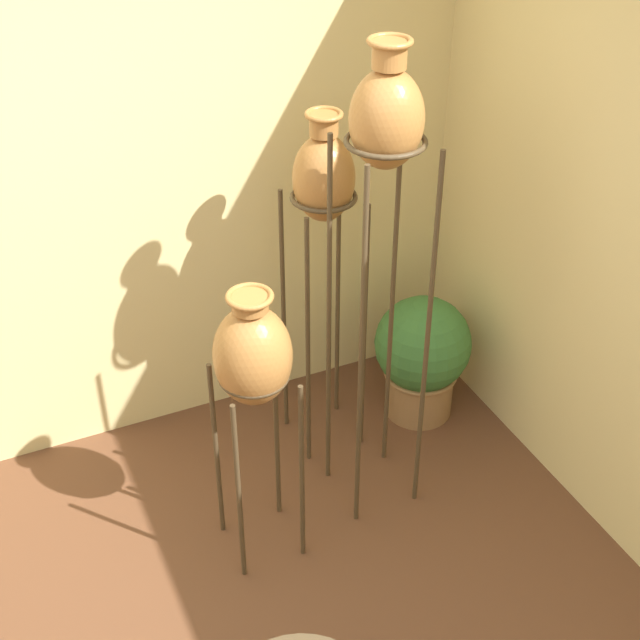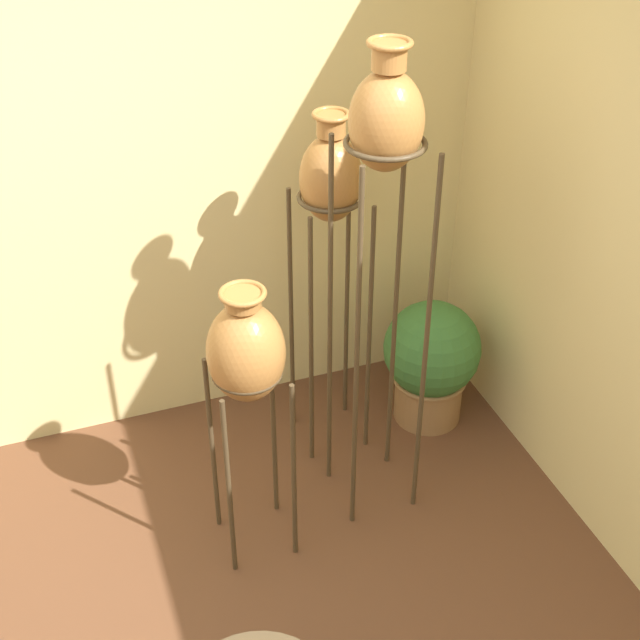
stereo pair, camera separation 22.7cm
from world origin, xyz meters
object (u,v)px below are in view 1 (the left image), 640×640
object	(u,v)px
vase_stand_tall	(386,139)
potted_plant	(422,354)
vase_stand_short	(253,359)
vase_stand_medium	(324,188)

from	to	relation	value
vase_stand_tall	potted_plant	distance (m)	1.42
vase_stand_tall	potted_plant	size ratio (longest dim) A/B	3.17
vase_stand_tall	vase_stand_short	bearing A→B (deg)	-170.23
vase_stand_medium	vase_stand_short	bearing A→B (deg)	-135.10
vase_stand_tall	potted_plant	world-z (taller)	vase_stand_tall
vase_stand_tall	vase_stand_short	distance (m)	0.89
potted_plant	vase_stand_short	bearing A→B (deg)	-155.07
vase_stand_short	vase_stand_tall	bearing A→B (deg)	9.77
vase_stand_medium	vase_stand_short	xyz separation A→B (m)	(-0.51, -0.51, -0.34)
vase_stand_short	potted_plant	size ratio (longest dim) A/B	1.94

